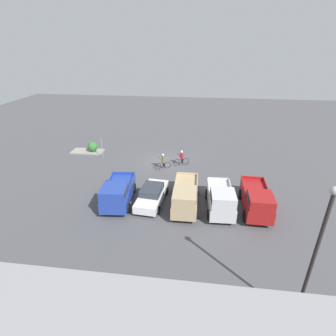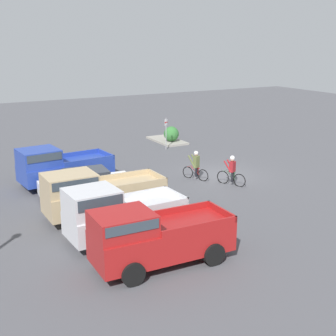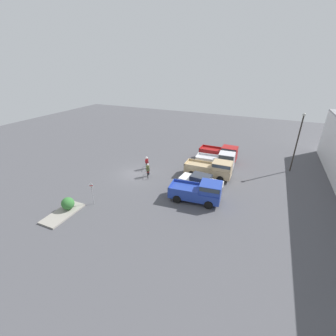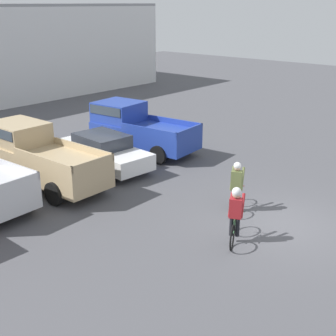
{
  "view_description": "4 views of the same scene",
  "coord_description": "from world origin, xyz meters",
  "px_view_note": "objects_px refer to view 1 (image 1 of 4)",
  "views": [
    {
      "loc": [
        -3.72,
        26.9,
        12.18
      ],
      "look_at": [
        -0.85,
        4.04,
        1.2
      ],
      "focal_mm": 28.0,
      "sensor_mm": 36.0,
      "label": 1
    },
    {
      "loc": [
        -22.18,
        15.78,
        7.97
      ],
      "look_at": [
        -0.85,
        4.04,
        1.2
      ],
      "focal_mm": 50.0,
      "sensor_mm": 36.0,
      "label": 2
    },
    {
      "loc": [
        21.54,
        13.95,
        12.72
      ],
      "look_at": [
        -0.85,
        4.04,
        1.2
      ],
      "focal_mm": 24.0,
      "sensor_mm": 36.0,
      "label": 3
    },
    {
      "loc": [
        -12.55,
        -6.0,
        6.66
      ],
      "look_at": [
        -0.85,
        4.04,
        1.2
      ],
      "focal_mm": 50.0,
      "sensor_mm": 36.0,
      "label": 4
    }
  ],
  "objects_px": {
    "pickup_truck_2": "(185,196)",
    "cyclist_1": "(181,158)",
    "shrub": "(93,147)",
    "cyclist_0": "(163,161)",
    "pickup_truck_3": "(117,193)",
    "pickup_truck_0": "(257,200)",
    "pickup_truck_1": "(221,199)",
    "sedan_0": "(152,195)",
    "lamppost": "(316,252)",
    "fire_lane_sign": "(102,146)"
  },
  "relations": [
    {
      "from": "sedan_0",
      "to": "cyclist_0",
      "type": "distance_m",
      "value": 6.65
    },
    {
      "from": "lamppost",
      "to": "fire_lane_sign",
      "type": "bearing_deg",
      "value": -48.19
    },
    {
      "from": "pickup_truck_0",
      "to": "fire_lane_sign",
      "type": "distance_m",
      "value": 18.33
    },
    {
      "from": "pickup_truck_0",
      "to": "pickup_truck_3",
      "type": "distance_m",
      "value": 11.15
    },
    {
      "from": "pickup_truck_0",
      "to": "pickup_truck_1",
      "type": "height_order",
      "value": "pickup_truck_1"
    },
    {
      "from": "pickup_truck_2",
      "to": "cyclist_0",
      "type": "xyz_separation_m",
      "value": [
        2.83,
        -7.17,
        -0.29
      ]
    },
    {
      "from": "pickup_truck_1",
      "to": "cyclist_1",
      "type": "height_order",
      "value": "pickup_truck_1"
    },
    {
      "from": "cyclist_1",
      "to": "pickup_truck_1",
      "type": "bearing_deg",
      "value": 113.73
    },
    {
      "from": "cyclist_0",
      "to": "shrub",
      "type": "height_order",
      "value": "cyclist_0"
    },
    {
      "from": "pickup_truck_1",
      "to": "cyclist_0",
      "type": "xyz_separation_m",
      "value": [
        5.65,
        -7.37,
        -0.31
      ]
    },
    {
      "from": "pickup_truck_2",
      "to": "cyclist_1",
      "type": "bearing_deg",
      "value": -83.55
    },
    {
      "from": "pickup_truck_0",
      "to": "pickup_truck_2",
      "type": "relative_size",
      "value": 0.93
    },
    {
      "from": "pickup_truck_0",
      "to": "cyclist_1",
      "type": "xyz_separation_m",
      "value": [
        6.53,
        -8.27,
        -0.28
      ]
    },
    {
      "from": "pickup_truck_1",
      "to": "cyclist_1",
      "type": "xyz_separation_m",
      "value": [
        3.76,
        -8.55,
        -0.3
      ]
    },
    {
      "from": "pickup_truck_0",
      "to": "pickup_truck_2",
      "type": "bearing_deg",
      "value": 0.97
    },
    {
      "from": "pickup_truck_2",
      "to": "cyclist_0",
      "type": "relative_size",
      "value": 3.21
    },
    {
      "from": "cyclist_1",
      "to": "shrub",
      "type": "bearing_deg",
      "value": -11.95
    },
    {
      "from": "pickup_truck_1",
      "to": "pickup_truck_3",
      "type": "height_order",
      "value": "pickup_truck_1"
    },
    {
      "from": "pickup_truck_1",
      "to": "cyclist_0",
      "type": "relative_size",
      "value": 2.86
    },
    {
      "from": "pickup_truck_0",
      "to": "lamppost",
      "type": "xyz_separation_m",
      "value": [
        -0.38,
        8.99,
        3.15
      ]
    },
    {
      "from": "sedan_0",
      "to": "fire_lane_sign",
      "type": "height_order",
      "value": "fire_lane_sign"
    },
    {
      "from": "fire_lane_sign",
      "to": "shrub",
      "type": "relative_size",
      "value": 2.02
    },
    {
      "from": "pickup_truck_0",
      "to": "sedan_0",
      "type": "relative_size",
      "value": 1.06
    },
    {
      "from": "pickup_truck_1",
      "to": "pickup_truck_0",
      "type": "bearing_deg",
      "value": -174.06
    },
    {
      "from": "shrub",
      "to": "pickup_truck_2",
      "type": "bearing_deg",
      "value": 138.4
    },
    {
      "from": "pickup_truck_1",
      "to": "lamppost",
      "type": "xyz_separation_m",
      "value": [
        -3.15,
        8.71,
        3.13
      ]
    },
    {
      "from": "pickup_truck_3",
      "to": "cyclist_1",
      "type": "xyz_separation_m",
      "value": [
        -4.61,
        -8.53,
        -0.26
      ]
    },
    {
      "from": "cyclist_1",
      "to": "pickup_truck_3",
      "type": "bearing_deg",
      "value": 61.58
    },
    {
      "from": "fire_lane_sign",
      "to": "lamppost",
      "type": "bearing_deg",
      "value": 131.81
    },
    {
      "from": "pickup_truck_2",
      "to": "cyclist_1",
      "type": "height_order",
      "value": "pickup_truck_2"
    },
    {
      "from": "pickup_truck_3",
      "to": "lamppost",
      "type": "bearing_deg",
      "value": 142.85
    },
    {
      "from": "cyclist_1",
      "to": "lamppost",
      "type": "relative_size",
      "value": 0.23
    },
    {
      "from": "pickup_truck_3",
      "to": "lamppost",
      "type": "distance_m",
      "value": 14.81
    },
    {
      "from": "pickup_truck_1",
      "to": "lamppost",
      "type": "height_order",
      "value": "lamppost"
    },
    {
      "from": "pickup_truck_3",
      "to": "shrub",
      "type": "height_order",
      "value": "pickup_truck_3"
    },
    {
      "from": "pickup_truck_1",
      "to": "cyclist_1",
      "type": "distance_m",
      "value": 9.35
    },
    {
      "from": "cyclist_0",
      "to": "cyclist_1",
      "type": "distance_m",
      "value": 2.23
    },
    {
      "from": "pickup_truck_1",
      "to": "fire_lane_sign",
      "type": "bearing_deg",
      "value": -35.84
    },
    {
      "from": "sedan_0",
      "to": "lamppost",
      "type": "xyz_separation_m",
      "value": [
        -8.77,
        9.42,
        3.57
      ]
    },
    {
      "from": "pickup_truck_0",
      "to": "pickup_truck_1",
      "type": "bearing_deg",
      "value": 5.94
    },
    {
      "from": "pickup_truck_1",
      "to": "sedan_0",
      "type": "distance_m",
      "value": 5.68
    },
    {
      "from": "sedan_0",
      "to": "lamppost",
      "type": "distance_m",
      "value": 13.36
    },
    {
      "from": "pickup_truck_2",
      "to": "pickup_truck_1",
      "type": "bearing_deg",
      "value": 176.06
    },
    {
      "from": "cyclist_1",
      "to": "lamppost",
      "type": "xyz_separation_m",
      "value": [
        -6.91,
        17.26,
        3.43
      ]
    },
    {
      "from": "pickup_truck_3",
      "to": "cyclist_0",
      "type": "relative_size",
      "value": 3.03
    },
    {
      "from": "sedan_0",
      "to": "shrub",
      "type": "bearing_deg",
      "value": -47.72
    },
    {
      "from": "sedan_0",
      "to": "pickup_truck_0",
      "type": "bearing_deg",
      "value": 177.06
    },
    {
      "from": "pickup_truck_3",
      "to": "pickup_truck_0",
      "type": "bearing_deg",
      "value": -178.66
    },
    {
      "from": "cyclist_1",
      "to": "fire_lane_sign",
      "type": "distance_m",
      "value": 9.39
    },
    {
      "from": "cyclist_1",
      "to": "shrub",
      "type": "xyz_separation_m",
      "value": [
        11.13,
        -2.35,
        -0.14
      ]
    }
  ]
}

